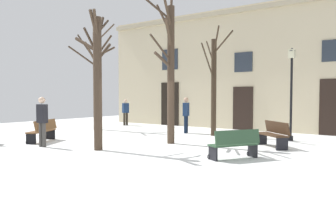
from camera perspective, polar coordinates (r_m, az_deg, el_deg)
name	(u,v)px	position (r m, az deg, el deg)	size (l,w,h in m)	color
ground_plane	(141,147)	(12.82, -4.35, -5.78)	(29.18, 29.18, 0.00)	white
building_facade	(240,68)	(19.79, 11.69, 7.09)	(18.24, 0.60, 6.71)	beige
tree_foreground	(97,76)	(12.36, -11.42, 5.82)	(1.60, 1.57, 4.75)	#423326
tree_left_of_center	(214,83)	(16.47, 7.47, 4.64)	(2.11, 1.64, 4.89)	#382B1E
tree_near_facade	(170,67)	(13.72, 0.31, 7.34)	(1.84, 1.95, 5.94)	#423326
tree_right_of_center	(96,76)	(19.73, -11.69, 5.78)	(2.84, 2.09, 5.63)	#423326
streetlamp	(291,84)	(15.45, 19.44, 4.30)	(0.30, 0.30, 3.86)	black
bench_back_to_back_right	(235,144)	(10.66, 10.78, -5.19)	(1.20, 1.58, 0.89)	#2D4C33
bench_near_center_tree	(273,134)	(13.36, 16.70, -3.49)	(1.55, 1.44, 0.95)	#3D2819
bench_far_corner	(43,130)	(15.22, -19.72, -2.85)	(1.20, 1.71, 0.90)	brown
person_crossing_plaza	(42,119)	(13.63, -19.79, -1.04)	(0.40, 0.25, 1.84)	#403D3A
person_by_shop_door	(126,111)	(22.07, -6.92, 0.17)	(0.32, 0.43, 1.64)	#2D271E
person_near_bench	(186,113)	(17.47, 2.95, -0.18)	(0.30, 0.42, 1.78)	black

